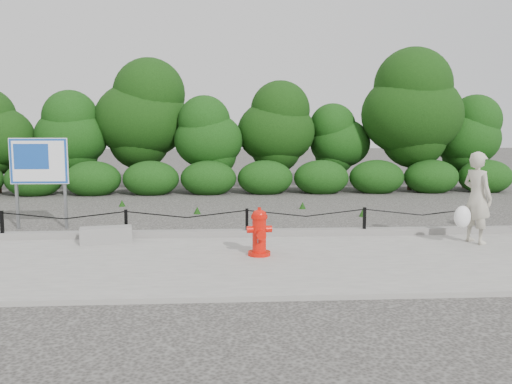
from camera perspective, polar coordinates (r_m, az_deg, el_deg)
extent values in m
plane|color=#2D2B28|center=(11.43, -0.96, -5.11)|extent=(90.00, 90.00, 0.00)
cube|color=gray|center=(9.48, -0.41, -7.42)|extent=(14.00, 4.00, 0.08)
cube|color=slate|center=(11.45, -0.97, -4.33)|extent=(14.00, 0.22, 0.14)
cube|color=black|center=(12.20, -25.16, -3.19)|extent=(0.06, 0.06, 0.60)
cube|color=black|center=(11.52, -13.51, -3.29)|extent=(0.06, 0.06, 0.60)
cube|color=black|center=(11.36, -0.97, -3.24)|extent=(0.06, 0.06, 0.60)
cube|color=black|center=(11.73, 11.34, -3.04)|extent=(0.06, 0.06, 0.60)
cube|color=black|center=(12.61, 22.40, -2.74)|extent=(0.06, 0.06, 0.60)
cylinder|color=black|center=(11.77, -19.55, -2.20)|extent=(2.50, 0.02, 0.02)
cylinder|color=black|center=(11.33, -7.30, -2.19)|extent=(2.50, 0.02, 0.02)
cylinder|color=black|center=(11.44, 5.30, -2.07)|extent=(2.50, 0.02, 0.02)
cylinder|color=black|center=(12.08, 17.11, -1.87)|extent=(2.50, 0.02, 0.02)
cylinder|color=black|center=(20.95, -18.77, 2.53)|extent=(0.18, 0.18, 1.78)
ellipsoid|color=#1E5113|center=(20.90, -18.91, 5.95)|extent=(2.64, 2.28, 2.85)
cylinder|color=black|center=(20.82, -11.85, 3.54)|extent=(0.18, 0.18, 2.37)
ellipsoid|color=#1E5113|center=(20.78, -11.96, 8.12)|extent=(3.51, 3.04, 3.80)
cylinder|color=black|center=(19.83, -4.98, 2.51)|extent=(0.18, 0.18, 1.69)
ellipsoid|color=#1E5113|center=(19.77, -5.02, 5.93)|extent=(2.50, 2.16, 2.70)
cylinder|color=black|center=(20.31, 2.12, 3.03)|extent=(0.18, 0.18, 1.97)
ellipsoid|color=#1E5113|center=(20.26, 2.14, 6.92)|extent=(2.91, 2.52, 3.15)
cylinder|color=black|center=(21.11, 8.78, 2.57)|extent=(0.18, 0.18, 1.57)
ellipsoid|color=#1E5113|center=(21.05, 8.84, 5.55)|extent=(2.33, 2.01, 2.51)
cylinder|color=black|center=(20.99, 15.97, 3.69)|extent=(0.18, 0.18, 2.54)
ellipsoid|color=#1E5113|center=(20.97, 16.14, 8.55)|extent=(3.77, 3.26, 4.07)
cylinder|color=black|center=(22.26, 21.19, 2.61)|extent=(0.18, 0.18, 1.73)
ellipsoid|color=#1E5113|center=(22.20, 21.33, 5.72)|extent=(2.56, 2.21, 2.77)
cylinder|color=red|center=(9.81, 0.35, -6.47)|extent=(0.45, 0.45, 0.07)
cylinder|color=red|center=(9.74, 0.35, -4.53)|extent=(0.27, 0.27, 0.61)
cylinder|color=red|center=(9.68, 0.35, -2.62)|extent=(0.32, 0.32, 0.06)
ellipsoid|color=red|center=(9.67, 0.35, -2.42)|extent=(0.28, 0.28, 0.19)
cylinder|color=red|center=(9.66, 0.35, -1.79)|extent=(0.07, 0.07, 0.06)
cylinder|color=red|center=(9.69, -0.65, -3.97)|extent=(0.12, 0.14, 0.12)
cylinder|color=red|center=(9.75, 1.33, -3.91)|extent=(0.12, 0.14, 0.12)
cylinder|color=red|center=(9.56, 0.53, -4.54)|extent=(0.18, 0.15, 0.17)
cylinder|color=slate|center=(9.61, 0.20, -5.04)|extent=(0.01, 0.06, 0.13)
imported|color=#B4AD9A|center=(11.55, 22.26, -0.54)|extent=(0.65, 0.78, 1.82)
ellipsoid|color=white|center=(11.31, 20.90, -2.46)|extent=(0.33, 0.25, 0.44)
cube|color=gray|center=(11.20, -15.50, -4.37)|extent=(1.05, 0.55, 0.32)
cube|color=slate|center=(13.70, -23.92, 0.79)|extent=(0.06, 0.06, 2.12)
cube|color=slate|center=(13.33, -19.48, 0.84)|extent=(0.06, 0.06, 2.12)
cube|color=white|center=(13.42, -21.89, 3.04)|extent=(1.32, 0.07, 1.06)
cube|color=#1647A2|center=(13.40, -21.93, 3.03)|extent=(1.30, 0.03, 1.03)
cube|color=#1647A2|center=(13.44, -22.60, 3.46)|extent=(0.79, 0.02, 0.58)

